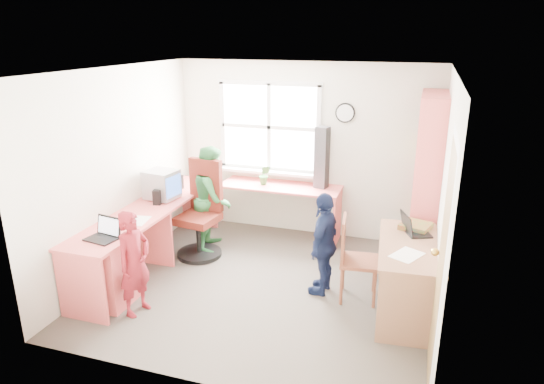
# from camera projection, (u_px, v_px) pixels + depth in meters

# --- Properties ---
(room) EXTENTS (3.64, 3.44, 2.44)m
(room) POSITION_uv_depth(u_px,v_px,m) (269.00, 182.00, 5.24)
(room) COLOR #473F37
(room) RESTS_ON ground
(l_desk) EXTENTS (2.38, 2.95, 0.75)m
(l_desk) POSITION_uv_depth(u_px,v_px,m) (149.00, 244.00, 5.52)
(l_desk) COLOR #FF6965
(l_desk) RESTS_ON ground
(right_desk) EXTENTS (0.69, 1.34, 0.75)m
(right_desk) POSITION_uv_depth(u_px,v_px,m) (408.00, 263.00, 4.89)
(right_desk) COLOR #97684B
(right_desk) RESTS_ON ground
(bookshelf) EXTENTS (0.30, 1.02, 2.10)m
(bookshelf) POSITION_uv_depth(u_px,v_px,m) (426.00, 186.00, 5.82)
(bookshelf) COLOR #FF6965
(bookshelf) RESTS_ON ground
(swivel_chair) EXTENTS (0.64, 0.64, 1.23)m
(swivel_chair) POSITION_uv_depth(u_px,v_px,m) (201.00, 215.00, 6.19)
(swivel_chair) COLOR black
(swivel_chair) RESTS_ON ground
(wooden_chair) EXTENTS (0.44, 0.44, 0.92)m
(wooden_chair) POSITION_uv_depth(u_px,v_px,m) (353.00, 256.00, 5.14)
(wooden_chair) COLOR brown
(wooden_chair) RESTS_ON ground
(crt_monitor) EXTENTS (0.42, 0.38, 0.37)m
(crt_monitor) POSITION_uv_depth(u_px,v_px,m) (162.00, 185.00, 6.08)
(crt_monitor) COLOR #9D9CA1
(crt_monitor) RESTS_ON l_desk
(laptop_left) EXTENTS (0.35, 0.30, 0.21)m
(laptop_left) POSITION_uv_depth(u_px,v_px,m) (105.00, 234.00, 4.94)
(laptop_left) COLOR black
(laptop_left) RESTS_ON l_desk
(laptop_right) EXTENTS (0.36, 0.39, 0.22)m
(laptop_right) POSITION_uv_depth(u_px,v_px,m) (413.00, 229.00, 5.07)
(laptop_right) COLOR black
(laptop_right) RESTS_ON right_desk
(speaker_a) EXTENTS (0.11, 0.11, 0.18)m
(speaker_a) POSITION_uv_depth(u_px,v_px,m) (157.00, 197.00, 5.91)
(speaker_a) COLOR black
(speaker_a) RESTS_ON l_desk
(speaker_b) EXTENTS (0.12, 0.12, 0.19)m
(speaker_b) POSITION_uv_depth(u_px,v_px,m) (179.00, 182.00, 6.50)
(speaker_b) COLOR black
(speaker_b) RESTS_ON l_desk
(cd_tower) EXTENTS (0.20, 0.18, 0.83)m
(cd_tower) POSITION_uv_depth(u_px,v_px,m) (322.00, 158.00, 6.45)
(cd_tower) COLOR black
(cd_tower) RESTS_ON l_desk
(game_box) EXTENTS (0.37, 0.37, 0.06)m
(game_box) POSITION_uv_depth(u_px,v_px,m) (416.00, 226.00, 5.20)
(game_box) COLOR red
(game_box) RESTS_ON right_desk
(paper_a) EXTENTS (0.26, 0.33, 0.00)m
(paper_a) POSITION_uv_depth(u_px,v_px,m) (138.00, 221.00, 5.41)
(paper_a) COLOR white
(paper_a) RESTS_ON l_desk
(paper_b) EXTENTS (0.34, 0.38, 0.00)m
(paper_b) POSITION_uv_depth(u_px,v_px,m) (407.00, 255.00, 4.59)
(paper_b) COLOR white
(paper_b) RESTS_ON right_desk
(potted_plant) EXTENTS (0.16, 0.13, 0.27)m
(potted_plant) POSITION_uv_depth(u_px,v_px,m) (265.00, 175.00, 6.65)
(potted_plant) COLOR #2D6F2C
(potted_plant) RESTS_ON l_desk
(person_red) EXTENTS (0.34, 0.45, 1.10)m
(person_red) POSITION_uv_depth(u_px,v_px,m) (134.00, 263.00, 4.86)
(person_red) COLOR maroon
(person_red) RESTS_ON ground
(person_green) EXTENTS (0.62, 0.74, 1.38)m
(person_green) POSITION_uv_depth(u_px,v_px,m) (213.00, 198.00, 6.35)
(person_green) COLOR #2F773A
(person_green) RESTS_ON ground
(person_navy) EXTENTS (0.36, 0.71, 1.16)m
(person_navy) POSITION_uv_depth(u_px,v_px,m) (324.00, 243.00, 5.25)
(person_navy) COLOR #141E40
(person_navy) RESTS_ON ground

